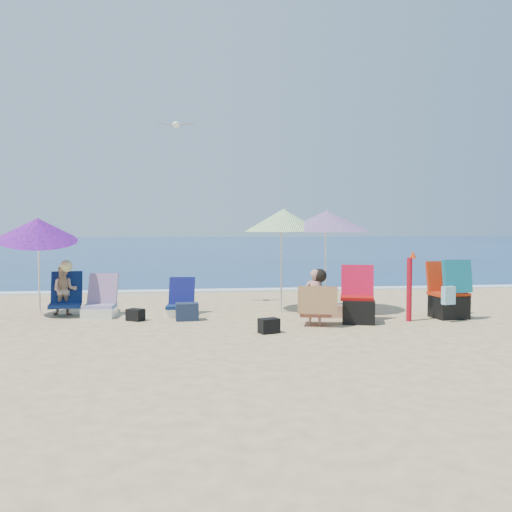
{
  "coord_description": "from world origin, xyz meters",
  "views": [
    {
      "loc": [
        -1.49,
        -8.55,
        1.6
      ],
      "look_at": [
        -0.3,
        1.0,
        1.1
      ],
      "focal_mm": 38.17,
      "sensor_mm": 36.0,
      "label": 1
    }
  ],
  "objects": [
    {
      "name": "bag_tan",
      "position": [
        1.15,
        0.83,
        0.11
      ],
      "size": [
        0.3,
        0.25,
        0.22
      ],
      "color": "#A97D61",
      "rests_on": "ground"
    },
    {
      "name": "chair_rainbow",
      "position": [
        -3.07,
        1.46,
        0.2
      ],
      "size": [
        0.59,
        0.76,
        0.76
      ],
      "color": "#D34A5E",
      "rests_on": "ground"
    },
    {
      "name": "chair_navy",
      "position": [
        -1.63,
        1.44,
        0.18
      ],
      "size": [
        0.55,
        0.66,
        0.68
      ],
      "color": "#0D214E",
      "rests_on": "ground"
    },
    {
      "name": "sea",
      "position": [
        0.0,
        45.0,
        -0.05
      ],
      "size": [
        120.0,
        80.0,
        0.12
      ],
      "color": "navy",
      "rests_on": "ground"
    },
    {
      "name": "bag_black_b",
      "position": [
        -0.28,
        -0.44,
        0.11
      ],
      "size": [
        0.34,
        0.29,
        0.22
      ],
      "color": "black",
      "rests_on": "ground"
    },
    {
      "name": "umbrella_blue",
      "position": [
        -4.18,
        1.65,
        1.57
      ],
      "size": [
        1.73,
        1.77,
        1.92
      ],
      "color": "white",
      "rests_on": "ground"
    },
    {
      "name": "umbrella_striped",
      "position": [
        0.3,
        1.62,
        1.74
      ],
      "size": [
        1.93,
        1.93,
        1.99
      ],
      "color": "silver",
      "rests_on": "ground"
    },
    {
      "name": "person_center",
      "position": [
        0.57,
        0.07,
        0.45
      ],
      "size": [
        0.67,
        0.65,
        0.93
      ],
      "color": "tan",
      "rests_on": "ground"
    },
    {
      "name": "seagull",
      "position": [
        -1.72,
        2.56,
        3.66
      ],
      "size": [
        0.73,
        0.34,
        0.13
      ],
      "color": "white"
    },
    {
      "name": "person_left",
      "position": [
        -3.73,
        1.69,
        0.46
      ],
      "size": [
        0.62,
        0.75,
        1.01
      ],
      "color": "tan",
      "rests_on": "ground"
    },
    {
      "name": "foam",
      "position": [
        0.0,
        5.1,
        0.02
      ],
      "size": [
        120.0,
        0.5,
        0.04
      ],
      "color": "white",
      "rests_on": "ground"
    },
    {
      "name": "camp_chair_left",
      "position": [
        1.35,
        0.29,
        0.29
      ],
      "size": [
        0.68,
        0.73,
        0.96
      ],
      "color": "#AC0F0C",
      "rests_on": "ground"
    },
    {
      "name": "bag_navy_a",
      "position": [
        -1.52,
        0.87,
        0.15
      ],
      "size": [
        0.4,
        0.3,
        0.3
      ],
      "color": "#1A243A",
      "rests_on": "ground"
    },
    {
      "name": "bag_black_a",
      "position": [
        -2.4,
        0.93,
        0.1
      ],
      "size": [
        0.34,
        0.32,
        0.2
      ],
      "color": "black",
      "rests_on": "ground"
    },
    {
      "name": "camp_chair_right",
      "position": [
        3.08,
        0.5,
        0.38
      ],
      "size": [
        0.65,
        0.85,
        1.05
      ],
      "color": "#B72A0D",
      "rests_on": "ground"
    },
    {
      "name": "ground",
      "position": [
        0.0,
        0.0,
        0.0
      ],
      "size": [
        120.0,
        120.0,
        0.0
      ],
      "color": "#D8BC84",
      "rests_on": "ground"
    },
    {
      "name": "furled_umbrella",
      "position": [
        2.28,
        0.34,
        0.66
      ],
      "size": [
        0.26,
        0.29,
        1.2
      ],
      "color": "#A90C1A",
      "rests_on": "ground"
    },
    {
      "name": "umbrella_turquoise",
      "position": [
        1.11,
        1.51,
        1.72
      ],
      "size": [
        2.01,
        2.01,
        1.96
      ],
      "color": "white",
      "rests_on": "ground"
    }
  ]
}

